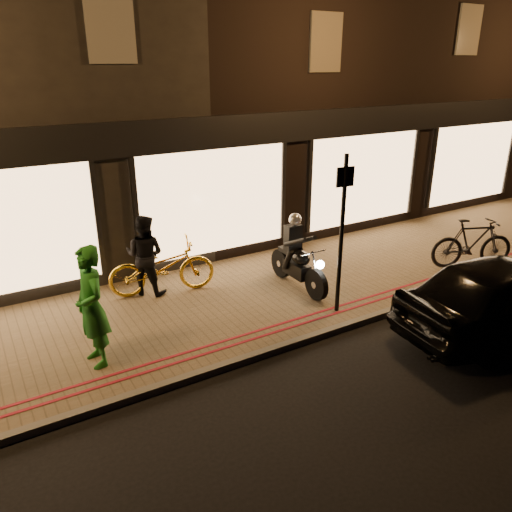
{
  "coord_description": "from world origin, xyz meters",
  "views": [
    {
      "loc": [
        -4.86,
        -6.0,
        4.6
      ],
      "look_at": [
        -0.27,
        1.66,
        1.1
      ],
      "focal_mm": 35.0,
      "sensor_mm": 36.0,
      "label": 1
    }
  ],
  "objects_px": {
    "sign_post": "(342,227)",
    "person_green": "(91,307)",
    "bicycle_gold": "(162,267)",
    "parked_car": "(506,295)",
    "motorcycle": "(297,260)"
  },
  "relations": [
    {
      "from": "sign_post",
      "to": "person_green",
      "type": "xyz_separation_m",
      "value": [
        -4.41,
        0.56,
        -0.7
      ]
    },
    {
      "from": "sign_post",
      "to": "parked_car",
      "type": "bearing_deg",
      "value": -42.16
    },
    {
      "from": "sign_post",
      "to": "bicycle_gold",
      "type": "distance_m",
      "value": 3.74
    },
    {
      "from": "sign_post",
      "to": "bicycle_gold",
      "type": "height_order",
      "value": "sign_post"
    },
    {
      "from": "bicycle_gold",
      "to": "person_green",
      "type": "xyz_separation_m",
      "value": [
        -1.83,
        -1.91,
        0.42
      ]
    },
    {
      "from": "sign_post",
      "to": "parked_car",
      "type": "height_order",
      "value": "sign_post"
    },
    {
      "from": "sign_post",
      "to": "person_green",
      "type": "distance_m",
      "value": 4.5
    },
    {
      "from": "bicycle_gold",
      "to": "parked_car",
      "type": "xyz_separation_m",
      "value": [
        4.76,
        -4.45,
        0.04
      ]
    },
    {
      "from": "parked_car",
      "to": "sign_post",
      "type": "bearing_deg",
      "value": 52.81
    },
    {
      "from": "motorcycle",
      "to": "sign_post",
      "type": "relative_size",
      "value": 0.65
    },
    {
      "from": "motorcycle",
      "to": "sign_post",
      "type": "bearing_deg",
      "value": -87.09
    },
    {
      "from": "person_green",
      "to": "parked_car",
      "type": "bearing_deg",
      "value": 61.65
    },
    {
      "from": "sign_post",
      "to": "parked_car",
      "type": "distance_m",
      "value": 3.14
    },
    {
      "from": "bicycle_gold",
      "to": "parked_car",
      "type": "relative_size",
      "value": 0.51
    },
    {
      "from": "motorcycle",
      "to": "person_green",
      "type": "relative_size",
      "value": 0.99
    }
  ]
}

